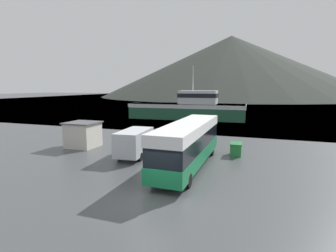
# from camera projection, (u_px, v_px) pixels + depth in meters

# --- Properties ---
(ground_plane) EXTENTS (400.00, 400.00, 0.00)m
(ground_plane) POSITION_uv_depth(u_px,v_px,m) (154.00, 201.00, 14.09)
(ground_plane) COLOR #424447
(water_surface) EXTENTS (240.00, 240.00, 0.00)m
(water_surface) POSITION_uv_depth(u_px,v_px,m) (250.00, 98.00, 144.96)
(water_surface) COLOR slate
(water_surface) RESTS_ON ground
(hill_backdrop) EXTENTS (162.00, 162.00, 37.64)m
(hill_backdrop) POSITION_uv_depth(u_px,v_px,m) (231.00, 66.00, 166.73)
(hill_backdrop) COLOR #2D332D
(hill_backdrop) RESTS_ON ground
(tour_bus) EXTENTS (2.51, 11.61, 3.43)m
(tour_bus) POSITION_uv_depth(u_px,v_px,m) (189.00, 142.00, 19.83)
(tour_bus) COLOR #146B3D
(tour_bus) RESTS_ON ground
(delivery_van) EXTENTS (2.54, 6.50, 2.37)m
(delivery_van) POSITION_uv_depth(u_px,v_px,m) (137.00, 141.00, 23.32)
(delivery_van) COLOR silver
(delivery_van) RESTS_ON ground
(fishing_boat) EXTENTS (21.97, 6.89, 9.98)m
(fishing_boat) POSITION_uv_depth(u_px,v_px,m) (189.00, 108.00, 49.75)
(fishing_boat) COLOR #1E5138
(fishing_boat) RESTS_ON water_surface
(storage_bin) EXTENTS (1.03, 1.54, 1.12)m
(storage_bin) POSITION_uv_depth(u_px,v_px,m) (236.00, 149.00, 23.41)
(storage_bin) COLOR #287F3D
(storage_bin) RESTS_ON ground
(dock_kiosk) EXTENTS (3.10, 2.94, 2.56)m
(dock_kiosk) POSITION_uv_depth(u_px,v_px,m) (83.00, 134.00, 26.57)
(dock_kiosk) COLOR beige
(dock_kiosk) RESTS_ON ground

